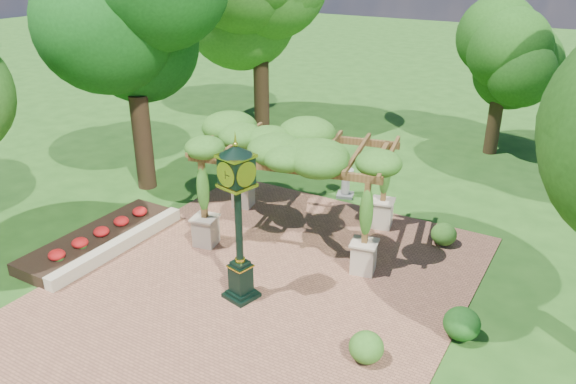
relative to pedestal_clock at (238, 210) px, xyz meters
The scene contains 12 objects.
ground 2.54m from the pedestal_clock, 70.30° to the right, with size 120.00×120.00×0.00m, color #1E4714.
brick_plaza 2.57m from the pedestal_clock, 78.51° to the left, with size 10.00×12.00×0.04m, color brown.
border_wall 5.03m from the pedestal_clock, behind, with size 0.35×5.00×0.40m, color #C6B793.
flower_bed 5.85m from the pedestal_clock, behind, with size 1.50×5.00×0.36m, color red.
pedestal_clock is the anchor object (origin of this frame).
pergola 3.70m from the pedestal_clock, 97.10° to the left, with size 6.15×4.53×3.50m.
sundial 7.47m from the pedestal_clock, 93.51° to the left, with size 0.72×0.72×1.04m.
shrub_front 4.31m from the pedestal_clock, ahead, with size 0.76×0.76×0.69m, color #2D5E1B.
shrub_mid 5.80m from the pedestal_clock, 13.01° to the left, with size 0.85×0.85×0.76m, color #194814.
shrub_back 6.83m from the pedestal_clock, 55.73° to the left, with size 0.76×0.76×0.68m, color #31631C.
tree_west_near 9.12m from the pedestal_clock, 149.78° to the left, with size 4.28×4.28×8.95m.
tree_north 15.03m from the pedestal_clock, 78.38° to the left, with size 3.26×3.26×6.07m.
Camera 1 is at (7.05, -9.45, 8.31)m, focal length 35.00 mm.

